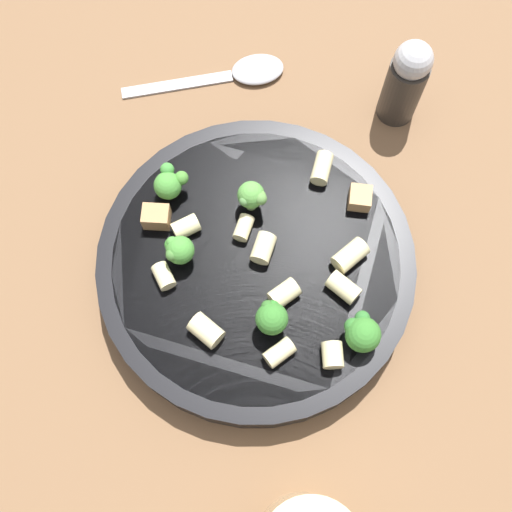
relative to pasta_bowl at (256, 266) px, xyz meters
name	(u,v)px	position (x,y,z in m)	size (l,w,h in m)	color
ground_plane	(256,273)	(0.00, 0.00, -0.02)	(2.00, 2.00, 0.00)	brown
pasta_bowl	(256,266)	(0.00, 0.00, 0.00)	(0.27, 0.27, 0.04)	black
broccoli_floret_0	(179,250)	(-0.05, -0.04, 0.03)	(0.03, 0.03, 0.03)	#84AD60
broccoli_floret_1	(252,196)	(-0.03, 0.04, 0.04)	(0.03, 0.02, 0.03)	#84AD60
broccoli_floret_2	(272,317)	(0.04, -0.04, 0.04)	(0.03, 0.03, 0.04)	#93B766
broccoli_floret_3	(172,181)	(-0.10, 0.01, 0.03)	(0.03, 0.03, 0.03)	#84AD60
broccoli_floret_4	(364,330)	(0.11, 0.00, 0.03)	(0.03, 0.03, 0.03)	#9EC175
rigatoni_0	(284,294)	(0.04, -0.01, 0.02)	(0.02, 0.02, 0.02)	beige
rigatoni_1	(333,355)	(0.10, -0.03, 0.02)	(0.02, 0.02, 0.02)	beige
rigatoni_2	(343,287)	(0.07, 0.02, 0.02)	(0.02, 0.02, 0.03)	beige
rigatoni_3	(322,168)	(-0.01, 0.10, 0.02)	(0.02, 0.02, 0.03)	beige
rigatoni_4	(186,227)	(-0.06, -0.02, 0.02)	(0.02, 0.02, 0.02)	beige
rigatoni_5	(206,330)	(0.01, -0.07, 0.02)	(0.02, 0.02, 0.03)	beige
rigatoni_6	(350,255)	(0.06, 0.05, 0.02)	(0.02, 0.02, 0.03)	beige
rigatoni_7	(164,276)	(-0.05, -0.06, 0.02)	(0.01, 0.01, 0.02)	beige
rigatoni_8	(279,352)	(0.06, -0.05, 0.02)	(0.01, 0.01, 0.02)	beige
rigatoni_9	(262,247)	(0.00, 0.01, 0.02)	(0.02, 0.02, 0.02)	beige
rigatoni_10	(244,228)	(-0.02, 0.01, 0.02)	(0.01, 0.01, 0.02)	beige
chicken_chunk_0	(156,217)	(-0.09, -0.03, 0.02)	(0.02, 0.02, 0.02)	#A87A4C
chicken_chunk_1	(360,198)	(0.04, 0.10, 0.02)	(0.02, 0.02, 0.02)	tan
pepper_shaker	(409,84)	(0.00, 0.22, 0.03)	(0.04, 0.04, 0.10)	#332D28
spoon	(237,73)	(-0.15, 0.15, -0.02)	(0.12, 0.14, 0.01)	#B2B2B7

